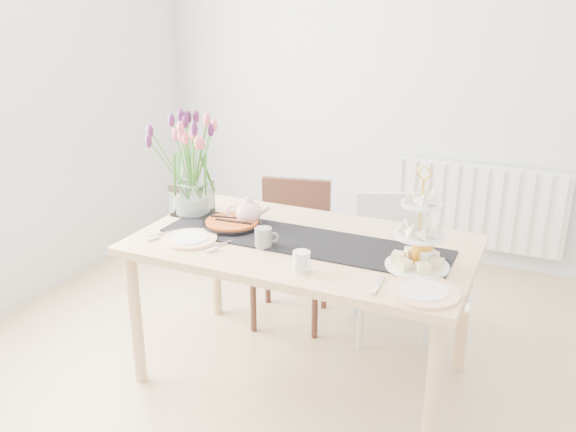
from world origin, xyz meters
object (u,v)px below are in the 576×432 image
at_px(chair_white, 391,254).
at_px(tulip_vase, 190,150).
at_px(radiator, 477,206).
at_px(chair_brown, 293,241).
at_px(plate_right, 424,292).
at_px(tart_tin, 232,224).
at_px(mug_grey, 263,238).
at_px(cream_jug, 423,257).
at_px(cake_stand, 419,244).
at_px(mug_white, 302,262).
at_px(mug_orange, 422,254).
at_px(plate_left, 190,239).
at_px(teapot, 248,212).
at_px(dining_table, 303,256).

distance_m(chair_white, tulip_vase, 1.28).
distance_m(radiator, chair_brown, 1.49).
distance_m(radiator, plate_right, 2.10).
bearing_deg(tart_tin, mug_grey, -32.69).
relative_size(chair_brown, chair_white, 1.05).
height_order(chair_brown, plate_right, chair_brown).
height_order(chair_white, cream_jug, cream_jug).
height_order(chair_brown, tulip_vase, tulip_vase).
relative_size(radiator, cake_stand, 2.98).
xyz_separation_m(mug_white, mug_orange, (0.45, 0.27, 0.01)).
xyz_separation_m(chair_white, plate_right, (0.39, -0.97, 0.30)).
height_order(cake_stand, mug_white, cake_stand).
xyz_separation_m(mug_white, plate_left, (-0.62, 0.09, -0.04)).
xyz_separation_m(tart_tin, mug_orange, (0.98, -0.06, 0.04)).
bearing_deg(teapot, chair_white, 24.52).
xyz_separation_m(cake_stand, mug_grey, (-0.71, -0.06, -0.07)).
relative_size(radiator, mug_grey, 12.60).
bearing_deg(radiator, cream_jug, -89.89).
bearing_deg(plate_right, radiator, 91.80).
distance_m(radiator, mug_orange, 1.85).
distance_m(mug_white, plate_left, 0.63).
height_order(tulip_vase, cake_stand, tulip_vase).
height_order(chair_brown, teapot, teapot).
bearing_deg(teapot, mug_grey, -68.81).
relative_size(mug_grey, plate_right, 0.33).
height_order(dining_table, plate_left, plate_left).
xyz_separation_m(radiator, chair_brown, (-0.89, -1.20, 0.03)).
distance_m(tulip_vase, mug_grey, 0.68).
relative_size(chair_white, mug_orange, 7.53).
distance_m(teapot, plate_right, 1.06).
bearing_deg(tulip_vase, tart_tin, -16.54).
bearing_deg(tart_tin, mug_orange, -3.69).
bearing_deg(mug_grey, chair_white, 34.10).
bearing_deg(tulip_vase, mug_orange, -6.71).
bearing_deg(mug_white, radiator, 110.04).
xyz_separation_m(chair_brown, chair_white, (0.57, 0.10, -0.02)).
height_order(mug_white, mug_orange, mug_orange).
distance_m(chair_brown, plate_right, 1.33).
xyz_separation_m(dining_table, mug_orange, (0.58, -0.04, 0.13)).
height_order(radiator, mug_white, mug_white).
xyz_separation_m(dining_table, chair_brown, (-0.31, 0.58, -0.19)).
relative_size(tulip_vase, tart_tin, 2.14).
distance_m(radiator, tulip_vase, 2.19).
bearing_deg(dining_table, mug_grey, -135.00).
distance_m(chair_white, cream_jug, 0.85).
height_order(teapot, plate_left, teapot).
xyz_separation_m(chair_brown, teapot, (-0.03, -0.49, 0.34)).
distance_m(cake_stand, teapot, 0.92).
distance_m(chair_white, mug_orange, 0.85).
bearing_deg(tulip_vase, dining_table, -9.34).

